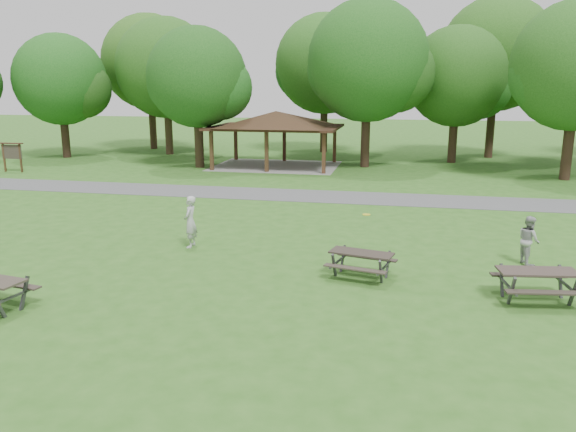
# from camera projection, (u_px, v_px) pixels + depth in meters

# --- Properties ---
(ground) EXTENTS (160.00, 160.00, 0.00)m
(ground) POSITION_uv_depth(u_px,v_px,m) (221.00, 295.00, 15.06)
(ground) COLOR #2C5E1A
(ground) RESTS_ON ground
(asphalt_path) EXTENTS (120.00, 3.20, 0.02)m
(asphalt_path) POSITION_uv_depth(u_px,v_px,m) (309.00, 196.00, 28.41)
(asphalt_path) COLOR #4B4C4E
(asphalt_path) RESTS_ON ground
(pavilion) EXTENTS (8.60, 7.01, 3.76)m
(pavilion) POSITION_uv_depth(u_px,v_px,m) (276.00, 121.00, 38.03)
(pavilion) COLOR #372514
(pavilion) RESTS_ON ground
(notice_board) EXTENTS (1.60, 0.30, 1.88)m
(notice_board) POSITION_uv_depth(u_px,v_px,m) (12.00, 152.00, 35.89)
(notice_board) COLOR #3B2615
(notice_board) RESTS_ON ground
(tree_row_b) EXTENTS (7.14, 6.80, 9.28)m
(tree_row_b) POSITION_uv_depth(u_px,v_px,m) (62.00, 82.00, 42.25)
(tree_row_b) COLOR black
(tree_row_b) RESTS_ON ground
(tree_row_c) EXTENTS (8.19, 7.80, 10.67)m
(tree_row_c) POSITION_uv_depth(u_px,v_px,m) (167.00, 71.00, 43.99)
(tree_row_c) COLOR #322316
(tree_row_c) RESTS_ON ground
(tree_row_d) EXTENTS (6.93, 6.60, 9.27)m
(tree_row_d) POSITION_uv_depth(u_px,v_px,m) (198.00, 80.00, 36.99)
(tree_row_d) COLOR black
(tree_row_d) RESTS_ON ground
(tree_row_e) EXTENTS (8.40, 8.00, 11.02)m
(tree_row_e) POSITION_uv_depth(u_px,v_px,m) (369.00, 65.00, 36.95)
(tree_row_e) COLOR black
(tree_row_e) RESTS_ON ground
(tree_row_f) EXTENTS (7.35, 7.00, 9.55)m
(tree_row_f) POSITION_uv_depth(u_px,v_px,m) (458.00, 80.00, 39.32)
(tree_row_f) COLOR black
(tree_row_f) RESTS_ON ground
(tree_deep_a) EXTENTS (8.40, 8.00, 11.38)m
(tree_deep_a) POSITION_uv_depth(u_px,v_px,m) (151.00, 65.00, 47.79)
(tree_deep_a) COLOR #311F16
(tree_deep_a) RESTS_ON ground
(tree_deep_b) EXTENTS (8.40, 8.00, 11.13)m
(tree_deep_b) POSITION_uv_depth(u_px,v_px,m) (326.00, 67.00, 45.35)
(tree_deep_b) COLOR black
(tree_deep_b) RESTS_ON ground
(tree_deep_c) EXTENTS (8.82, 8.40, 11.90)m
(tree_deep_c) POSITION_uv_depth(u_px,v_px,m) (498.00, 58.00, 41.69)
(tree_deep_c) COLOR #301D15
(tree_deep_c) RESTS_ON ground
(picnic_table_middle) EXTENTS (2.10, 1.83, 0.79)m
(picnic_table_middle) POSITION_uv_depth(u_px,v_px,m) (361.00, 258.00, 16.31)
(picnic_table_middle) COLOR black
(picnic_table_middle) RESTS_ON ground
(picnic_table_far) EXTENTS (2.18, 1.85, 0.86)m
(picnic_table_far) POSITION_uv_depth(u_px,v_px,m) (537.00, 278.00, 14.49)
(picnic_table_far) COLOR #312723
(picnic_table_far) RESTS_ON ground
(frisbee_in_flight) EXTENTS (0.28, 0.28, 0.02)m
(frisbee_in_flight) POSITION_uv_depth(u_px,v_px,m) (366.00, 215.00, 18.20)
(frisbee_in_flight) COLOR gold
(frisbee_in_flight) RESTS_ON ground
(frisbee_thrower) EXTENTS (0.46, 0.67, 1.79)m
(frisbee_thrower) POSITION_uv_depth(u_px,v_px,m) (190.00, 222.00, 19.29)
(frisbee_thrower) COLOR #B0B0B3
(frisbee_thrower) RESTS_ON ground
(frisbee_catcher) EXTENTS (0.77, 0.88, 1.53)m
(frisbee_catcher) POSITION_uv_depth(u_px,v_px,m) (529.00, 240.00, 17.51)
(frisbee_catcher) COLOR #A1A1A3
(frisbee_catcher) RESTS_ON ground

